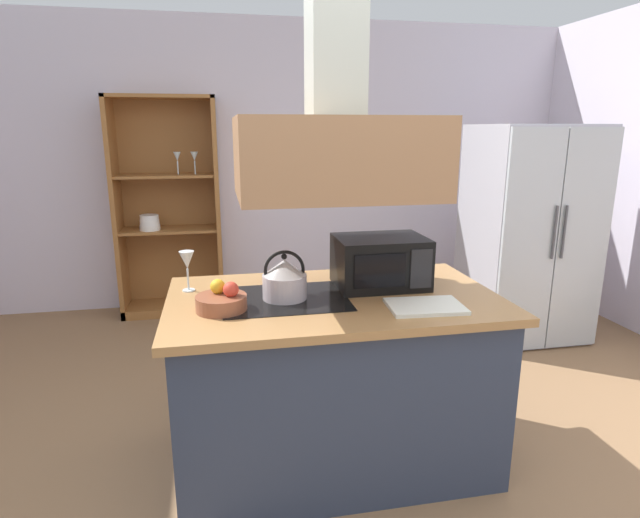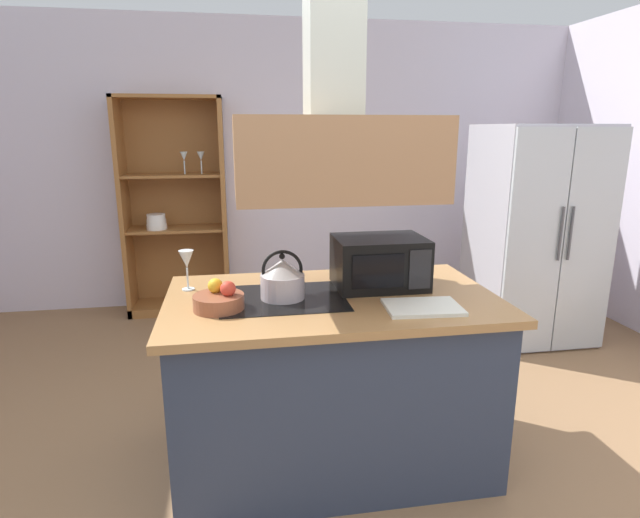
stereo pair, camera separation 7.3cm
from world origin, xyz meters
name	(u,v)px [view 2 (the right image)]	position (x,y,z in m)	size (l,w,h in m)	color
ground_plane	(337,485)	(0.00, 0.00, 0.00)	(7.80, 7.80, 0.00)	#8D6846
wall_back	(278,165)	(0.00, 3.00, 1.35)	(6.00, 0.12, 2.70)	silver
kitchen_island	(331,378)	(0.01, 0.23, 0.45)	(1.62, 0.97, 0.90)	#2E384D
range_hood	(333,129)	(0.01, 0.23, 1.70)	(0.90, 0.70, 1.31)	#A87850
refrigerator	(535,235)	(1.95, 1.60, 0.87)	(0.90, 0.78, 1.73)	#B3B2BD
dish_cabinet	(176,218)	(-0.98, 2.78, 0.89)	(0.93, 0.40, 1.98)	#9A6230
kettle	(282,279)	(-0.23, 0.23, 1.00)	(0.21, 0.21, 0.24)	#C1B5BC
cutting_board	(423,307)	(0.39, -0.03, 0.91)	(0.34, 0.24, 0.02)	white
microwave	(379,262)	(0.28, 0.35, 1.03)	(0.46, 0.35, 0.26)	black
wine_glass_on_counter	(186,261)	(-0.69, 0.45, 1.05)	(0.08, 0.08, 0.21)	silver
fruit_bowl	(219,300)	(-0.53, 0.13, 0.95)	(0.23, 0.23, 0.14)	brown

